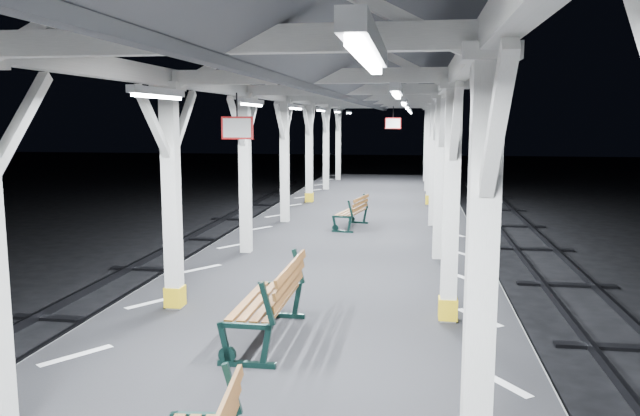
# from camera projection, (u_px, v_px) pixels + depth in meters

# --- Properties ---
(platform) EXTENTS (6.00, 50.00, 1.00)m
(platform) POSITION_uv_depth(u_px,v_px,m) (277.00, 410.00, 7.14)
(platform) COLOR black
(platform) RESTS_ON ground
(hazard_stripes_left) EXTENTS (1.00, 48.00, 0.01)m
(hazard_stripes_left) POSITION_uv_depth(u_px,v_px,m) (76.00, 356.00, 7.43)
(hazard_stripes_left) COLOR silver
(hazard_stripes_left) RESTS_ON platform
(hazard_stripes_right) EXTENTS (1.00, 48.00, 0.01)m
(hazard_stripes_right) POSITION_uv_depth(u_px,v_px,m) (499.00, 381.00, 6.70)
(hazard_stripes_right) COLOR silver
(hazard_stripes_right) RESTS_ON platform
(canopy) EXTENTS (5.40, 49.00, 4.65)m
(canopy) POSITION_uv_depth(u_px,v_px,m) (273.00, 46.00, 6.54)
(canopy) COLOR silver
(canopy) RESTS_ON platform
(bench_mid) EXTENTS (0.72, 1.89, 1.02)m
(bench_mid) POSITION_uv_depth(u_px,v_px,m) (274.00, 299.00, 7.89)
(bench_mid) COLOR black
(bench_mid) RESTS_ON platform
(bench_far) EXTENTS (0.83, 1.60, 0.83)m
(bench_far) POSITION_uv_depth(u_px,v_px,m) (354.00, 211.00, 16.09)
(bench_far) COLOR black
(bench_far) RESTS_ON platform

